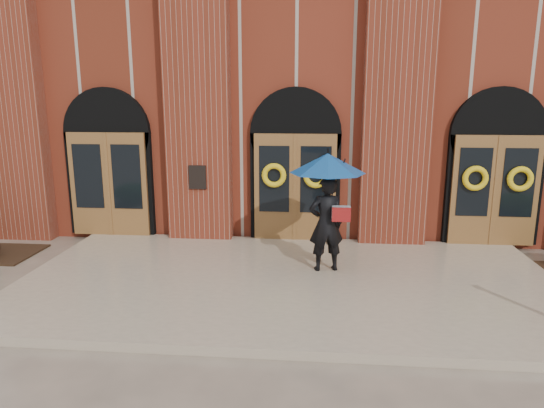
# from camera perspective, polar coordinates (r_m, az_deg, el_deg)

# --- Properties ---
(ground) EXTENTS (90.00, 90.00, 0.00)m
(ground) POSITION_cam_1_polar(r_m,az_deg,el_deg) (9.12, 1.83, -9.91)
(ground) COLOR gray
(ground) RESTS_ON ground
(landing) EXTENTS (10.00, 5.30, 0.15)m
(landing) POSITION_cam_1_polar(r_m,az_deg,el_deg) (9.23, 1.89, -9.13)
(landing) COLOR tan
(landing) RESTS_ON ground
(church_building) EXTENTS (16.20, 12.53, 7.00)m
(church_building) POSITION_cam_1_polar(r_m,az_deg,el_deg) (17.20, 3.72, 12.60)
(church_building) COLOR maroon
(church_building) RESTS_ON ground
(man_with_umbrella) EXTENTS (1.73, 1.73, 2.29)m
(man_with_umbrella) POSITION_cam_1_polar(r_m,az_deg,el_deg) (9.24, 6.51, 1.70)
(man_with_umbrella) COLOR black
(man_with_umbrella) RESTS_ON landing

